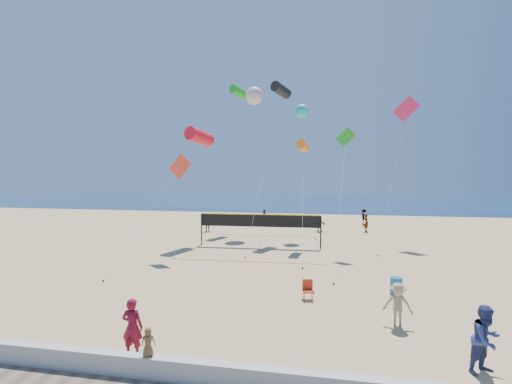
% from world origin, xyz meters
% --- Properties ---
extents(ground, '(120.00, 120.00, 0.00)m').
position_xyz_m(ground, '(0.00, 0.00, 0.00)').
color(ground, '#D8B07A').
rests_on(ground, ground).
extents(ocean, '(140.00, 50.00, 0.03)m').
position_xyz_m(ocean, '(0.00, 62.00, 0.01)').
color(ocean, '#10204B').
rests_on(ocean, ground).
extents(seawall, '(32.00, 0.30, 0.60)m').
position_xyz_m(seawall, '(0.00, -3.00, 0.30)').
color(seawall, '#BBBBB6').
rests_on(seawall, ground).
extents(woman, '(0.68, 0.47, 1.81)m').
position_xyz_m(woman, '(-2.99, -2.04, 0.90)').
color(woman, maroon).
rests_on(woman, ground).
extents(toddler, '(0.44, 0.34, 0.79)m').
position_xyz_m(toddler, '(-1.97, -2.98, 1.00)').
color(toddler, brown).
rests_on(toddler, seawall).
extents(bystander_a, '(1.18, 1.10, 1.93)m').
position_xyz_m(bystander_a, '(7.29, -1.11, 0.96)').
color(bystander_a, navy).
rests_on(bystander_a, ground).
extents(bystander_b, '(1.16, 0.83, 1.62)m').
position_xyz_m(bystander_b, '(5.53, 1.59, 0.81)').
color(bystander_b, tan).
rests_on(bystander_b, ground).
extents(far_person_0, '(1.15, 0.80, 1.81)m').
position_xyz_m(far_person_0, '(-7.96, 20.25, 0.91)').
color(far_person_0, gray).
rests_on(far_person_0, ground).
extents(far_person_1, '(1.45, 1.10, 1.52)m').
position_xyz_m(far_person_1, '(2.81, 22.11, 0.76)').
color(far_person_1, gray).
rests_on(far_person_1, ground).
extents(far_person_2, '(0.54, 0.69, 1.69)m').
position_xyz_m(far_person_2, '(7.29, 22.92, 0.85)').
color(far_person_2, gray).
rests_on(far_person_2, ground).
extents(far_person_3, '(0.87, 0.77, 1.48)m').
position_xyz_m(far_person_3, '(-3.42, 27.48, 0.74)').
color(far_person_3, gray).
rests_on(far_person_3, ground).
extents(far_person_4, '(0.84, 1.20, 1.70)m').
position_xyz_m(far_person_4, '(7.70, 27.82, 0.85)').
color(far_person_4, gray).
rests_on(far_person_4, ground).
extents(camp_chair, '(0.54, 0.65, 0.96)m').
position_xyz_m(camp_chair, '(2.20, 3.77, 0.48)').
color(camp_chair, '#BA3215').
rests_on(camp_chair, ground).
extents(trash_barrel, '(0.62, 0.62, 0.80)m').
position_xyz_m(trash_barrel, '(6.23, 5.09, 0.40)').
color(trash_barrel, '#175D9A').
rests_on(trash_barrel, ground).
extents(volleyball_net, '(9.78, 9.64, 2.53)m').
position_xyz_m(volleyball_net, '(-1.78, 14.33, 1.75)').
color(volleyball_net, black).
rests_on(volleyball_net, ground).
extents(kite_0, '(1.89, 7.23, 9.38)m').
position_xyz_m(kite_0, '(-6.91, 15.25, 8.64)').
color(kite_0, red).
rests_on(kite_0, ground).
extents(kite_1, '(2.41, 9.57, 13.59)m').
position_xyz_m(kite_1, '(-0.66, 18.86, 12.97)').
color(kite_1, black).
rests_on(kite_1, ground).
extents(kite_2, '(0.95, 7.64, 8.24)m').
position_xyz_m(kite_2, '(1.43, 15.30, 7.76)').
color(kite_2, orange).
rests_on(kite_2, ground).
extents(kite_3, '(2.75, 6.15, 7.00)m').
position_xyz_m(kite_3, '(-6.63, 10.05, 5.85)').
color(kite_3, '#E5412B').
rests_on(kite_3, ground).
extents(kite_4, '(1.85, 8.09, 8.96)m').
position_xyz_m(kite_4, '(4.44, 13.28, 7.62)').
color(kite_4, green).
rests_on(kite_4, ground).
extents(kite_5, '(4.11, 6.39, 12.03)m').
position_xyz_m(kite_5, '(9.60, 18.48, 10.54)').
color(kite_5, '#D8255C').
rests_on(kite_5, ground).
extents(kite_6, '(2.67, 6.66, 13.91)m').
position_xyz_m(kite_6, '(-3.44, 20.97, 13.05)').
color(kite_6, beige).
rests_on(kite_6, ground).
extents(kite_7, '(2.21, 3.26, 11.96)m').
position_xyz_m(kite_7, '(1.09, 20.15, 11.30)').
color(kite_7, '#27B6C5').
rests_on(kite_7, ground).
extents(kite_8, '(1.73, 7.81, 14.53)m').
position_xyz_m(kite_8, '(-5.36, 22.84, 13.91)').
color(kite_8, green).
rests_on(kite_8, ground).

